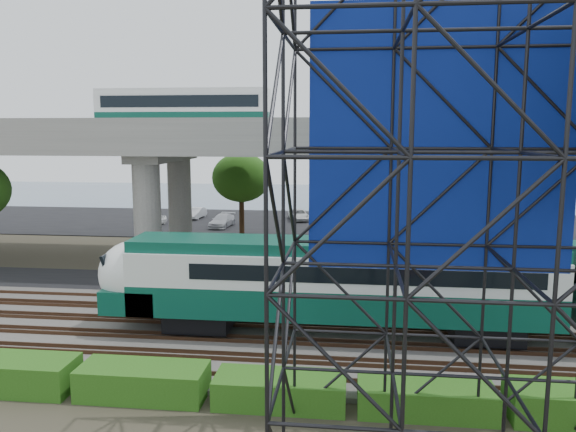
# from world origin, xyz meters

# --- Properties ---
(ground) EXTENTS (140.00, 140.00, 0.00)m
(ground) POSITION_xyz_m (0.00, 0.00, 0.00)
(ground) COLOR #474233
(ground) RESTS_ON ground
(ballast_bed) EXTENTS (90.00, 12.00, 0.20)m
(ballast_bed) POSITION_xyz_m (0.00, 2.00, 0.10)
(ballast_bed) COLOR slate
(ballast_bed) RESTS_ON ground
(service_road) EXTENTS (90.00, 5.00, 0.08)m
(service_road) POSITION_xyz_m (0.00, 10.50, 0.04)
(service_road) COLOR black
(service_road) RESTS_ON ground
(parking_lot) EXTENTS (90.00, 18.00, 0.08)m
(parking_lot) POSITION_xyz_m (0.00, 34.00, 0.04)
(parking_lot) COLOR black
(parking_lot) RESTS_ON ground
(harbor_water) EXTENTS (140.00, 40.00, 0.03)m
(harbor_water) POSITION_xyz_m (0.00, 56.00, 0.01)
(harbor_water) COLOR #4A5C7A
(harbor_water) RESTS_ON ground
(rail_tracks) EXTENTS (90.00, 9.52, 0.16)m
(rail_tracks) POSITION_xyz_m (0.00, 2.00, 0.28)
(rail_tracks) COLOR #472D1E
(rail_tracks) RESTS_ON ballast_bed
(commuter_train) EXTENTS (29.30, 3.06, 4.30)m
(commuter_train) POSITION_xyz_m (4.99, 2.00, 2.88)
(commuter_train) COLOR black
(commuter_train) RESTS_ON rail_tracks
(overpass) EXTENTS (80.00, 12.00, 12.40)m
(overpass) POSITION_xyz_m (-0.61, 16.00, 8.21)
(overpass) COLOR #9E9B93
(overpass) RESTS_ON ground
(scaffold_tower) EXTENTS (9.36, 6.36, 15.00)m
(scaffold_tower) POSITION_xyz_m (6.09, -7.98, 7.47)
(scaffold_tower) COLOR black
(scaffold_tower) RESTS_ON ground
(hedge_strip) EXTENTS (34.60, 1.80, 1.20)m
(hedge_strip) POSITION_xyz_m (1.01, -4.30, 0.56)
(hedge_strip) COLOR #244F12
(hedge_strip) RESTS_ON ground
(trees) EXTENTS (40.94, 16.94, 7.69)m
(trees) POSITION_xyz_m (-4.67, 16.17, 5.57)
(trees) COLOR #382314
(trees) RESTS_ON ground
(suv) EXTENTS (4.89, 3.56, 1.24)m
(suv) POSITION_xyz_m (-4.12, 9.61, 0.70)
(suv) COLOR black
(suv) RESTS_ON service_road
(parked_cars) EXTENTS (36.81, 9.44, 1.28)m
(parked_cars) POSITION_xyz_m (1.76, 33.62, 0.68)
(parked_cars) COLOR white
(parked_cars) RESTS_ON parking_lot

